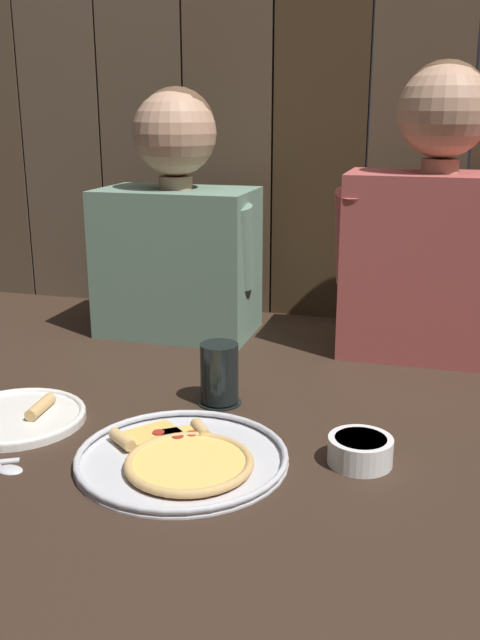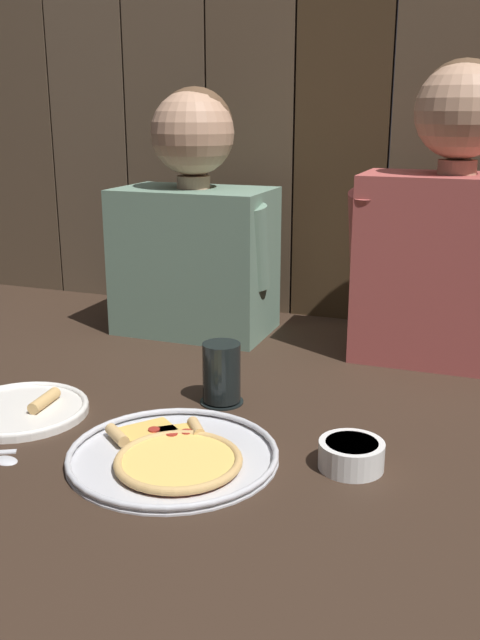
% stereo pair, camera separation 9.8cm
% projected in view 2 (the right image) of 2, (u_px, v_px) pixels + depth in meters
% --- Properties ---
extents(ground_plane, '(3.20, 3.20, 0.00)m').
position_uv_depth(ground_plane, '(228.00, 437.00, 1.22)').
color(ground_plane, '#332319').
extents(pizza_tray, '(0.34, 0.34, 0.03)m').
position_uv_depth(pizza_tray, '(174.00, 455.00, 1.13)').
color(pizza_tray, silver).
rests_on(pizza_tray, ground).
extents(dinner_plate, '(0.25, 0.25, 0.03)m').
position_uv_depth(dinner_plate, '(21.00, 409.00, 1.31)').
color(dinner_plate, white).
rests_on(dinner_plate, ground).
extents(drinking_glass, '(0.08, 0.08, 0.12)m').
position_uv_depth(drinking_glass, '(222.00, 374.00, 1.34)').
color(drinking_glass, black).
rests_on(drinking_glass, ground).
extents(dipping_bowl, '(0.10, 0.10, 0.04)m').
position_uv_depth(dipping_bowl, '(351.00, 453.00, 1.11)').
color(dipping_bowl, white).
rests_on(dipping_bowl, ground).
extents(diner_left, '(0.41, 0.23, 0.59)m').
position_uv_depth(diner_left, '(194.00, 223.00, 1.73)').
color(diner_left, slate).
rests_on(diner_left, ground).
extents(diner_right, '(0.42, 0.22, 0.64)m').
position_uv_depth(diner_right, '(452.00, 227.00, 1.52)').
color(diner_right, '#AD4C47').
rests_on(diner_right, ground).
extents(wooden_backdrop_wall, '(2.19, 0.03, 1.12)m').
position_uv_depth(wooden_backdrop_wall, '(343.00, 100.00, 1.77)').
color(wooden_backdrop_wall, brown).
rests_on(wooden_backdrop_wall, ground).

